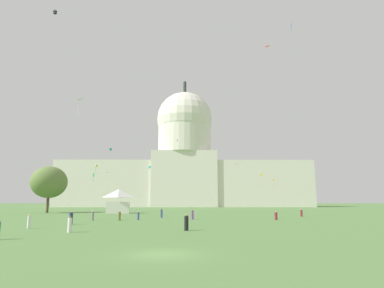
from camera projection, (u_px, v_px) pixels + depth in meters
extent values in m
plane|color=#567F42|center=(162.00, 254.00, 19.40)|extent=(800.00, 800.00, 0.00)
cube|color=silver|center=(123.00, 184.00, 175.60)|extent=(66.88, 23.95, 23.92)
cube|color=silver|center=(246.00, 184.00, 176.34)|extent=(66.88, 23.95, 23.92)
cube|color=silver|center=(184.00, 180.00, 176.39)|extent=(33.86, 26.34, 28.79)
cylinder|color=silver|center=(185.00, 136.00, 180.54)|extent=(29.16, 29.16, 19.33)
sphere|color=silver|center=(185.00, 120.00, 182.21)|extent=(30.78, 30.78, 30.78)
cylinder|color=#2D3833|center=(185.00, 88.00, 185.45)|extent=(1.80, 1.80, 6.85)
cube|color=white|center=(118.00, 207.00, 83.36)|extent=(6.31, 5.27, 2.93)
pyramid|color=white|center=(119.00, 193.00, 83.97)|extent=(6.63, 5.53, 2.12)
cylinder|color=brown|center=(48.00, 202.00, 86.53)|extent=(0.67, 0.67, 5.58)
ellipsoid|color=olive|center=(49.00, 182.00, 87.45)|extent=(12.60, 12.91, 8.51)
cylinder|color=#3D5684|center=(138.00, 216.00, 54.35)|extent=(0.52, 0.52, 1.25)
sphere|color=tan|center=(138.00, 212.00, 54.47)|extent=(0.28, 0.28, 0.21)
cylinder|color=maroon|center=(301.00, 213.00, 66.19)|extent=(0.56, 0.56, 1.29)
sphere|color=beige|center=(301.00, 210.00, 66.32)|extent=(0.27, 0.27, 0.21)
cylinder|color=olive|center=(119.00, 216.00, 52.84)|extent=(0.45, 0.45, 1.37)
sphere|color=beige|center=(120.00, 211.00, 52.97)|extent=(0.23, 0.23, 0.22)
cylinder|color=gray|center=(93.00, 216.00, 52.55)|extent=(0.52, 0.52, 1.41)
sphere|color=beige|center=(93.00, 211.00, 52.69)|extent=(0.32, 0.32, 0.23)
cylinder|color=navy|center=(71.00, 219.00, 43.58)|extent=(0.54, 0.54, 1.55)
sphere|color=tan|center=(71.00, 212.00, 43.74)|extent=(0.25, 0.25, 0.22)
cylinder|color=#3D5684|center=(161.00, 214.00, 61.92)|extent=(0.53, 0.53, 1.48)
sphere|color=brown|center=(161.00, 209.00, 62.07)|extent=(0.26, 0.26, 0.21)
cylinder|color=black|center=(186.00, 223.00, 34.94)|extent=(0.61, 0.61, 1.53)
sphere|color=tan|center=(186.00, 215.00, 35.09)|extent=(0.31, 0.31, 0.23)
cylinder|color=maroon|center=(276.00, 216.00, 54.41)|extent=(0.61, 0.61, 1.24)
sphere|color=beige|center=(276.00, 212.00, 54.53)|extent=(0.27, 0.27, 0.21)
cylinder|color=#703D93|center=(192.00, 215.00, 55.88)|extent=(0.50, 0.50, 1.46)
sphere|color=#A37556|center=(192.00, 210.00, 56.03)|extent=(0.28, 0.28, 0.22)
cylinder|color=silver|center=(29.00, 223.00, 37.36)|extent=(0.46, 0.46, 1.38)
sphere|color=beige|center=(29.00, 215.00, 37.50)|extent=(0.33, 0.33, 0.25)
cylinder|color=silver|center=(70.00, 225.00, 32.94)|extent=(0.58, 0.58, 1.44)
sphere|color=brown|center=(70.00, 217.00, 33.09)|extent=(0.30, 0.30, 0.22)
pyramid|color=purple|center=(106.00, 173.00, 131.84)|extent=(1.42, 1.18, 0.28)
cylinder|color=orange|center=(106.00, 176.00, 132.01)|extent=(0.14, 0.20, 1.24)
pyramid|color=pink|center=(236.00, 165.00, 99.97)|extent=(1.58, 1.20, 0.19)
cube|color=#33BCDB|center=(150.00, 168.00, 151.03)|extent=(0.96, 1.02, 0.55)
cube|color=#33BCDB|center=(150.00, 166.00, 151.12)|extent=(0.96, 1.02, 0.55)
cylinder|color=#33BCDB|center=(149.00, 170.00, 150.80)|extent=(0.41, 0.20, 2.30)
pyramid|color=red|center=(268.00, 48.00, 96.16)|extent=(1.63, 1.67, 0.16)
pyramid|color=orange|center=(274.00, 182.00, 109.09)|extent=(1.27, 1.32, 0.45)
cylinder|color=orange|center=(274.00, 185.00, 108.65)|extent=(0.18, 0.29, 1.73)
cube|color=black|center=(55.00, 13.00, 81.89)|extent=(0.81, 0.82, 0.34)
cube|color=black|center=(55.00, 11.00, 81.98)|extent=(0.81, 0.82, 0.34)
cube|color=#D1339E|center=(177.00, 140.00, 132.50)|extent=(0.60, 0.68, 1.19)
cube|color=yellow|center=(261.00, 175.00, 149.16)|extent=(1.06, 0.99, 0.66)
cube|color=yellow|center=(261.00, 174.00, 149.26)|extent=(1.06, 0.99, 0.66)
pyramid|color=white|center=(79.00, 100.00, 66.56)|extent=(1.77, 1.43, 0.19)
cylinder|color=white|center=(78.00, 111.00, 66.40)|extent=(0.41, 0.37, 2.57)
cube|color=blue|center=(291.00, 25.00, 95.06)|extent=(0.40, 0.94, 0.83)
cylinder|color=blue|center=(292.00, 28.00, 94.85)|extent=(0.28, 0.26, 1.59)
cube|color=green|center=(93.00, 175.00, 100.24)|extent=(0.54, 0.32, 1.13)
cylinder|color=green|center=(93.00, 180.00, 100.00)|extent=(0.08, 0.16, 1.80)
cube|color=teal|center=(111.00, 149.00, 147.11)|extent=(0.90, 0.65, 1.18)
cube|color=#8CD133|center=(96.00, 166.00, 126.25)|extent=(0.92, 0.94, 0.46)
cube|color=#8CD133|center=(96.00, 165.00, 126.32)|extent=(0.92, 0.94, 0.46)
cylinder|color=green|center=(96.00, 170.00, 125.96)|extent=(0.50, 0.22, 2.93)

